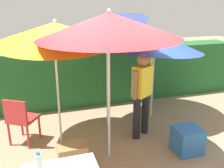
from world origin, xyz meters
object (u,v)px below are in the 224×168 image
(chair_plastic, at_px, (21,118))
(bottle_water, at_px, (39,163))
(umbrella_orange, at_px, (55,33))
(umbrella_rainbow, at_px, (109,25))
(umbrella_yellow, at_px, (108,20))
(crate_cardboard, at_px, (73,156))
(person_vendor, at_px, (142,90))
(umbrella_navy, at_px, (154,41))
(cooler_box, at_px, (187,140))

(chair_plastic, xyz_separation_m, bottle_water, (0.27, -2.03, 0.39))
(umbrella_orange, bearing_deg, chair_plastic, 168.63)
(umbrella_rainbow, height_order, chair_plastic, umbrella_rainbow)
(umbrella_orange, xyz_separation_m, bottle_water, (-0.41, -1.89, -1.09))
(umbrella_yellow, xyz_separation_m, crate_cardboard, (-0.93, -1.16, -1.95))
(person_vendor, relative_size, chair_plastic, 2.11)
(umbrella_rainbow, bearing_deg, crate_cardboard, -169.89)
(umbrella_navy, bearing_deg, bottle_water, -135.58)
(umbrella_rainbow, distance_m, umbrella_orange, 1.01)
(chair_plastic, bearing_deg, cooler_box, -22.47)
(crate_cardboard, bearing_deg, umbrella_yellow, 51.25)
(umbrella_navy, bearing_deg, crate_cardboard, -146.00)
(umbrella_rainbow, xyz_separation_m, bottle_water, (-1.11, -1.19, -1.24))
(crate_cardboard, bearing_deg, umbrella_rainbow, 10.11)
(umbrella_orange, distance_m, bottle_water, 2.22)
(umbrella_rainbow, height_order, crate_cardboard, umbrella_rainbow)
(person_vendor, height_order, crate_cardboard, person_vendor)
(umbrella_orange, xyz_separation_m, umbrella_yellow, (1.01, 0.34, 0.16))
(chair_plastic, bearing_deg, person_vendor, -9.47)
(crate_cardboard, bearing_deg, umbrella_navy, 34.00)
(umbrella_yellow, xyz_separation_m, cooler_box, (1.00, -1.32, -1.92))
(umbrella_yellow, bearing_deg, cooler_box, -52.72)
(chair_plastic, height_order, bottle_water, bottle_water)
(umbrella_yellow, xyz_separation_m, chair_plastic, (-1.69, -0.21, -1.63))
(umbrella_rainbow, bearing_deg, cooler_box, -11.65)
(umbrella_orange, distance_m, umbrella_navy, 2.13)
(umbrella_yellow, xyz_separation_m, umbrella_navy, (1.04, 0.17, -0.46))
(umbrella_navy, xyz_separation_m, person_vendor, (-0.57, -0.74, -0.75))
(umbrella_navy, bearing_deg, umbrella_orange, -165.95)
(person_vendor, bearing_deg, umbrella_navy, 52.14)
(person_vendor, distance_m, chair_plastic, 2.23)
(umbrella_rainbow, distance_m, umbrella_navy, 1.87)
(umbrella_orange, distance_m, cooler_box, 2.85)
(person_vendor, relative_size, cooler_box, 4.20)
(chair_plastic, bearing_deg, crate_cardboard, -51.61)
(cooler_box, bearing_deg, umbrella_navy, 88.56)
(chair_plastic, height_order, cooler_box, chair_plastic)
(umbrella_yellow, distance_m, chair_plastic, 2.36)
(bottle_water, bearing_deg, chair_plastic, 97.65)
(umbrella_navy, xyz_separation_m, crate_cardboard, (-1.97, -1.33, -1.49))
(umbrella_rainbow, bearing_deg, umbrella_orange, 134.82)
(umbrella_rainbow, height_order, bottle_water, umbrella_rainbow)
(cooler_box, xyz_separation_m, bottle_water, (-2.42, -0.92, 0.68))
(umbrella_navy, bearing_deg, chair_plastic, -172.15)
(cooler_box, relative_size, bottle_water, 1.86)
(umbrella_orange, bearing_deg, umbrella_navy, 14.05)
(person_vendor, distance_m, bottle_water, 2.52)
(umbrella_yellow, xyz_separation_m, bottle_water, (-1.41, -2.23, -1.24))
(person_vendor, bearing_deg, umbrella_orange, 171.41)
(umbrella_orange, xyz_separation_m, crate_cardboard, (0.08, -0.82, -1.79))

